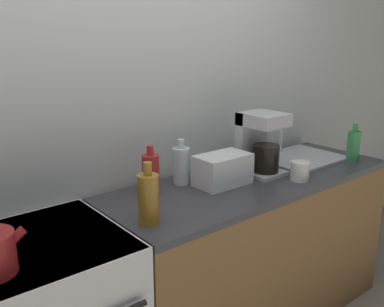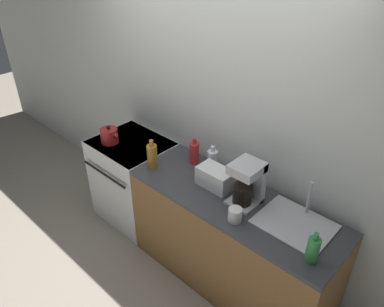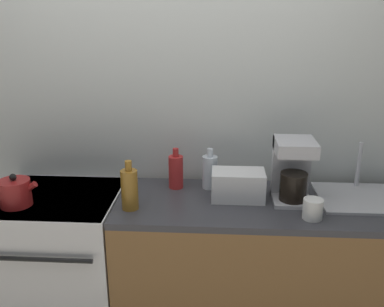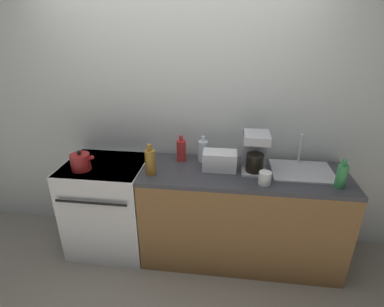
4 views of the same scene
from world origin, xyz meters
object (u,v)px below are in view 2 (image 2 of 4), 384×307
object	(u,v)px
bottle_clear	(212,161)
bottle_amber	(152,156)
coffee_maker	(248,182)
cup_white	(235,215)
toaster	(215,178)
bottle_green	(313,249)
bottle_red	(194,152)
stove	(134,179)
kettle	(109,136)

from	to	relation	value
bottle_clear	bottle_amber	distance (m)	0.51
coffee_maker	bottle_clear	distance (m)	0.48
coffee_maker	cup_white	bearing A→B (deg)	-72.98
coffee_maker	cup_white	size ratio (longest dim) A/B	3.33
toaster	bottle_clear	world-z (taller)	bottle_clear
bottle_green	bottle_red	distance (m)	1.34
stove	bottle_green	xyz separation A→B (m)	(1.98, -0.15, 0.53)
stove	bottle_amber	size ratio (longest dim) A/B	3.37
stove	kettle	world-z (taller)	kettle
kettle	coffee_maker	xyz separation A→B (m)	(1.48, 0.17, 0.11)
kettle	bottle_red	size ratio (longest dim) A/B	0.87
bottle_red	cup_white	distance (m)	0.81
coffee_maker	bottle_red	bearing A→B (deg)	169.21
bottle_green	stove	bearing A→B (deg)	175.52
cup_white	toaster	bearing A→B (deg)	149.16
stove	bottle_red	xyz separation A→B (m)	(0.68, 0.17, 0.54)
stove	bottle_red	size ratio (longest dim) A/B	3.73
bottle_red	bottle_clear	size ratio (longest dim) A/B	1.00
cup_white	bottle_amber	bearing A→B (deg)	176.57
bottle_amber	cup_white	distance (m)	0.94
stove	bottle_red	world-z (taller)	bottle_red
bottle_amber	bottle_green	bearing A→B (deg)	-0.95
bottle_red	cup_white	bearing A→B (deg)	-26.27
toaster	kettle	bearing A→B (deg)	-172.38
bottle_green	bottle_red	size ratio (longest dim) A/B	0.96
bottle_amber	cup_white	size ratio (longest dim) A/B	2.56
bottle_clear	bottle_amber	xyz separation A→B (m)	(-0.41, -0.31, 0.01)
kettle	toaster	distance (m)	1.20
bottle_green	cup_white	size ratio (longest dim) A/B	2.21
bottle_green	bottle_red	xyz separation A→B (m)	(-1.30, 0.32, 0.00)
bottle_green	bottle_clear	world-z (taller)	bottle_clear
stove	toaster	distance (m)	1.16
kettle	bottle_red	xyz separation A→B (m)	(0.83, 0.30, 0.03)
toaster	coffee_maker	bearing A→B (deg)	2.85
bottle_clear	cup_white	world-z (taller)	bottle_clear
coffee_maker	bottle_red	xyz separation A→B (m)	(-0.65, 0.12, -0.08)
bottle_green	cup_white	bearing A→B (deg)	-176.93
cup_white	bottle_green	bearing A→B (deg)	3.07
coffee_maker	kettle	bearing A→B (deg)	-173.32
toaster	bottle_green	xyz separation A→B (m)	(0.94, -0.19, 0.02)
toaster	bottle_green	size ratio (longest dim) A/B	1.25
kettle	coffee_maker	world-z (taller)	coffee_maker
bottle_clear	bottle_amber	size ratio (longest dim) A/B	0.90
coffee_maker	bottle_amber	xyz separation A→B (m)	(-0.86, -0.18, -0.07)
stove	bottle_green	world-z (taller)	bottle_green
toaster	bottle_clear	bearing A→B (deg)	137.13
bottle_green	coffee_maker	bearing A→B (deg)	162.73
bottle_clear	bottle_red	bearing A→B (deg)	-177.35
toaster	bottle_green	world-z (taller)	bottle_green
bottle_green	bottle_amber	bearing A→B (deg)	179.05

